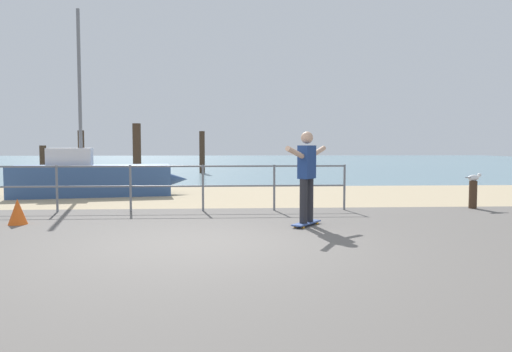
{
  "coord_description": "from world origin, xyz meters",
  "views": [
    {
      "loc": [
        0.39,
        -7.27,
        1.5
      ],
      "look_at": [
        0.89,
        2.0,
        0.9
      ],
      "focal_mm": 34.23,
      "sensor_mm": 36.0,
      "label": 1
    }
  ],
  "objects_px": {
    "skateboard": "(306,223)",
    "seagull": "(474,177)",
    "skateboarder": "(307,171)",
    "traffic_cone": "(18,212)",
    "sailboat": "(98,178)",
    "bollard_short": "(473,195)"
  },
  "relations": [
    {
      "from": "sailboat",
      "to": "seagull",
      "type": "bearing_deg",
      "value": -19.81
    },
    {
      "from": "seagull",
      "to": "traffic_cone",
      "type": "relative_size",
      "value": 0.94
    },
    {
      "from": "skateboarder",
      "to": "seagull",
      "type": "distance_m",
      "value": 4.82
    },
    {
      "from": "skateboarder",
      "to": "seagull",
      "type": "xyz_separation_m",
      "value": [
        4.26,
        2.23,
        -0.28
      ]
    },
    {
      "from": "sailboat",
      "to": "skateboard",
      "type": "height_order",
      "value": "sailboat"
    },
    {
      "from": "skateboard",
      "to": "skateboarder",
      "type": "relative_size",
      "value": 0.46
    },
    {
      "from": "sailboat",
      "to": "bollard_short",
      "type": "distance_m",
      "value": 10.07
    },
    {
      "from": "bollard_short",
      "to": "seagull",
      "type": "distance_m",
      "value": 0.41
    },
    {
      "from": "sailboat",
      "to": "skateboarder",
      "type": "xyz_separation_m",
      "value": [
        5.22,
        -5.65,
        0.49
      ]
    },
    {
      "from": "skateboard",
      "to": "skateboarder",
      "type": "bearing_deg",
      "value": -146.31
    },
    {
      "from": "skateboarder",
      "to": "traffic_cone",
      "type": "bearing_deg",
      "value": 175.36
    },
    {
      "from": "sailboat",
      "to": "bollard_short",
      "type": "bearing_deg",
      "value": -19.88
    },
    {
      "from": "skateboard",
      "to": "traffic_cone",
      "type": "height_order",
      "value": "traffic_cone"
    },
    {
      "from": "skateboarder",
      "to": "traffic_cone",
      "type": "distance_m",
      "value": 5.39
    },
    {
      "from": "skateboard",
      "to": "traffic_cone",
      "type": "distance_m",
      "value": 5.34
    },
    {
      "from": "seagull",
      "to": "skateboard",
      "type": "bearing_deg",
      "value": -152.41
    },
    {
      "from": "skateboard",
      "to": "seagull",
      "type": "xyz_separation_m",
      "value": [
        4.26,
        2.23,
        0.67
      ]
    },
    {
      "from": "seagull",
      "to": "sailboat",
      "type": "bearing_deg",
      "value": 160.19
    },
    {
      "from": "skateboard",
      "to": "skateboarder",
      "type": "height_order",
      "value": "skateboarder"
    },
    {
      "from": "skateboarder",
      "to": "traffic_cone",
      "type": "xyz_separation_m",
      "value": [
        -5.32,
        0.43,
        -0.77
      ]
    },
    {
      "from": "bollard_short",
      "to": "traffic_cone",
      "type": "bearing_deg",
      "value": -169.4
    },
    {
      "from": "bollard_short",
      "to": "skateboard",
      "type": "bearing_deg",
      "value": -152.39
    }
  ]
}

